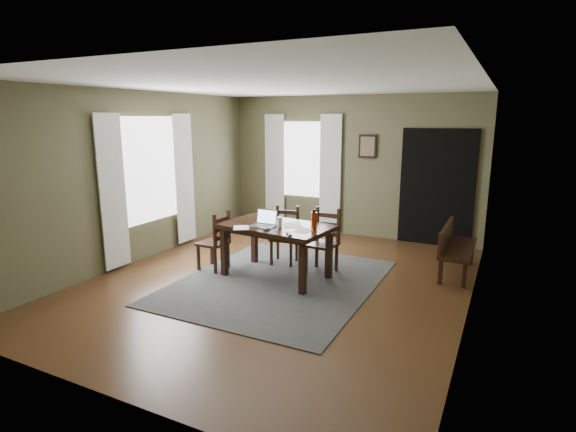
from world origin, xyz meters
The scene contains 24 objects.
ground centered at (0.00, 0.00, -0.01)m, with size 5.00×6.00×0.01m.
room_shell centered at (0.00, 0.00, 1.80)m, with size 5.02×6.02×2.71m.
rug centered at (0.00, 0.00, 0.01)m, with size 2.60×3.20×0.01m.
dining_table centered at (-0.13, 0.17, 0.69)m, with size 1.65×1.11×0.78m.
chair_end centered at (-1.10, 0.04, 0.44)m, with size 0.41×0.41×0.90m.
chair_back_left centered at (-0.31, 0.82, 0.44)m, with size 0.45×0.45×0.90m.
chair_back_right centered at (0.40, 0.68, 0.47)m, with size 0.45×0.45×0.95m.
bench centered at (2.15, 1.49, 0.44)m, with size 0.42×1.30×0.73m.
laptop centered at (-0.24, 0.04, 0.85)m, with size 0.34×0.27×0.23m.
computer_mouse centered at (-0.09, -0.19, 0.80)m, with size 0.05×0.08×0.03m, color #3F3F42.
tv_remote centered at (0.28, -0.24, 0.80)m, with size 0.05×0.18×0.02m, color black.
drinking_glass centered at (0.00, 0.05, 0.86)m, with size 0.07×0.07×0.15m, color silver.
water_bottle centered at (0.48, 0.14, 0.92)m, with size 0.08×0.08×0.28m.
paper_a centered at (-0.47, -0.21, 0.79)m, with size 0.21×0.28×0.00m, color white.
paper_c centered at (0.10, 0.23, 0.79)m, with size 0.26×0.34×0.00m, color white.
paper_d centered at (0.37, 0.03, 0.79)m, with size 0.21×0.27×0.00m, color white.
window_left centered at (-2.47, 0.20, 1.45)m, with size 0.01×1.30×1.70m.
window_back centered at (-1.00, 2.97, 1.45)m, with size 1.00×0.01×1.50m.
curtain_left_near centered at (-2.44, -0.62, 1.20)m, with size 0.03×0.48×2.30m.
curtain_left_far centered at (-2.44, 1.02, 1.20)m, with size 0.03×0.48×2.30m.
curtain_back_left centered at (-1.62, 2.94, 1.20)m, with size 0.44×0.03×2.30m.
curtain_back_right centered at (-0.38, 2.94, 1.20)m, with size 0.44×0.03×2.30m.
framed_picture centered at (0.35, 2.97, 1.75)m, with size 0.34×0.03×0.44m.
doorway_back centered at (1.65, 2.97, 1.05)m, with size 1.30×0.03×2.10m.
Camera 1 is at (2.79, -5.33, 2.29)m, focal length 28.00 mm.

